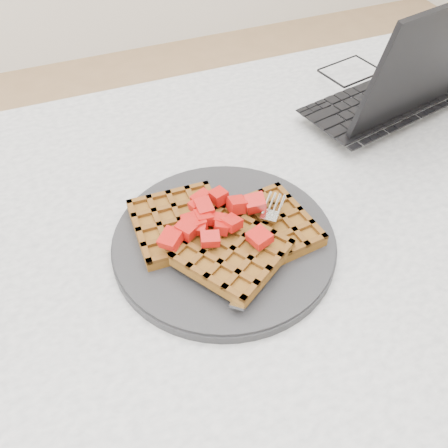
{
  "coord_description": "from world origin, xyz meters",
  "views": [
    {
      "loc": [
        -0.21,
        -0.39,
        1.22
      ],
      "look_at": [
        -0.06,
        -0.01,
        0.79
      ],
      "focal_mm": 40.0,
      "sensor_mm": 36.0,
      "label": 1
    }
  ],
  "objects": [
    {
      "name": "waffles",
      "position": [
        -0.06,
        -0.02,
        0.78
      ],
      "size": [
        0.21,
        0.2,
        0.03
      ],
      "color": "brown",
      "rests_on": "plate"
    },
    {
      "name": "table",
      "position": [
        0.0,
        0.0,
        0.64
      ],
      "size": [
        1.2,
        0.8,
        0.75
      ],
      "color": "silver",
      "rests_on": "ground"
    },
    {
      "name": "laptop",
      "position": [
        0.3,
        0.19,
        0.79
      ],
      "size": [
        0.35,
        0.29,
        0.22
      ],
      "rotation": [
        0.0,
        0.0,
        3.36
      ],
      "color": "black",
      "rests_on": "table"
    },
    {
      "name": "fork",
      "position": [
        -0.03,
        -0.05,
        0.77
      ],
      "size": [
        0.13,
        0.15,
        0.02
      ],
      "primitive_type": null,
      "rotation": [
        0.0,
        0.0,
        -0.7
      ],
      "color": "silver",
      "rests_on": "plate"
    },
    {
      "name": "strawberry_pile",
      "position": [
        -0.06,
        -0.01,
        0.8
      ],
      "size": [
        0.15,
        0.15,
        0.02
      ],
      "primitive_type": null,
      "color": "#960000",
      "rests_on": "waffles"
    },
    {
      "name": "ground",
      "position": [
        0.0,
        0.0,
        0.0
      ],
      "size": [
        4.0,
        4.0,
        0.0
      ],
      "primitive_type": "plane",
      "color": "tan",
      "rests_on": "ground"
    },
    {
      "name": "plate",
      "position": [
        -0.06,
        -0.01,
        0.76
      ],
      "size": [
        0.28,
        0.28,
        0.02
      ],
      "primitive_type": "cylinder",
      "color": "black",
      "rests_on": "table"
    }
  ]
}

